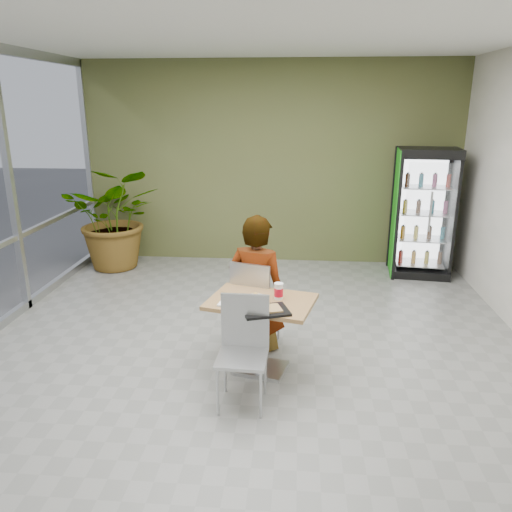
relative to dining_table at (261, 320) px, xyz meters
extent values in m
plane|color=gray|center=(-0.14, 0.15, -0.54)|extent=(7.00, 7.00, 0.00)
cube|color=#9E7643|center=(0.00, 0.00, 0.19)|extent=(1.11, 0.90, 0.04)
cylinder|color=#ABADAF|center=(0.00, 0.00, -0.18)|extent=(0.10, 0.10, 0.71)
cube|color=#ABADAF|center=(0.00, 0.00, -0.52)|extent=(0.57, 0.50, 0.04)
cube|color=#ABADAF|center=(-0.09, 0.57, -0.07)|extent=(0.54, 0.54, 0.03)
cube|color=#ABADAF|center=(-0.15, 0.37, 0.19)|extent=(0.43, 0.15, 0.52)
cylinder|color=#ABADAF|center=(0.15, 0.69, -0.30)|extent=(0.02, 0.02, 0.47)
cylinder|color=#ABADAF|center=(-0.21, 0.80, -0.30)|extent=(0.02, 0.02, 0.47)
cylinder|color=#ABADAF|center=(0.04, 0.33, -0.30)|extent=(0.02, 0.02, 0.47)
cylinder|color=#ABADAF|center=(-0.32, 0.44, -0.30)|extent=(0.02, 0.02, 0.47)
cube|color=#ABADAF|center=(-0.12, -0.61, -0.08)|extent=(0.44, 0.44, 0.03)
cube|color=#ABADAF|center=(-0.11, -0.40, 0.17)|extent=(0.43, 0.05, 0.51)
cylinder|color=#ABADAF|center=(-0.31, -0.78, -0.31)|extent=(0.02, 0.02, 0.46)
cylinder|color=#ABADAF|center=(0.06, -0.80, -0.31)|extent=(0.02, 0.02, 0.46)
cylinder|color=#ABADAF|center=(-0.29, -0.42, -0.31)|extent=(0.02, 0.02, 0.46)
cylinder|color=#ABADAF|center=(0.07, -0.43, -0.31)|extent=(0.02, 0.02, 0.46)
imported|color=black|center=(-0.09, 0.52, 0.05)|extent=(0.74, 0.59, 1.77)
cylinder|color=white|center=(-0.06, 0.00, 0.22)|extent=(0.26, 0.26, 0.01)
cylinder|color=white|center=(0.16, 0.04, 0.29)|extent=(0.08, 0.08, 0.15)
cylinder|color=red|center=(0.16, 0.04, 0.28)|extent=(0.09, 0.09, 0.08)
cylinder|color=white|center=(0.16, 0.04, 0.37)|extent=(0.09, 0.09, 0.01)
cube|color=white|center=(-0.32, -0.15, 0.22)|extent=(0.15, 0.15, 0.02)
cube|color=black|center=(0.06, -0.29, 0.23)|extent=(0.48, 0.41, 0.02)
cube|color=black|center=(2.22, 3.12, 0.42)|extent=(0.93, 0.76, 1.92)
cube|color=green|center=(1.78, 3.12, 0.42)|extent=(0.08, 0.66, 1.88)
cube|color=silver|center=(2.22, 2.79, 0.44)|extent=(0.69, 0.09, 1.53)
imported|color=#376B2B|center=(-2.51, 3.06, 0.27)|extent=(1.56, 1.38, 1.62)
camera|label=1|loc=(0.32, -4.40, 2.01)|focal=35.00mm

